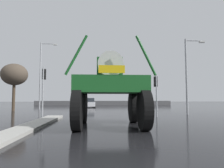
{
  "coord_description": "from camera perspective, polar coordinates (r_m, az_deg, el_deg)",
  "views": [
    {
      "loc": [
        -0.54,
        -4.05,
        1.53
      ],
      "look_at": [
        0.21,
        9.44,
        2.5
      ],
      "focal_mm": 31.29,
      "sensor_mm": 36.0,
      "label": 1
    }
  ],
  "objects": [
    {
      "name": "oversize_sprayer",
      "position": [
        10.78,
        -0.69,
        -1.43
      ],
      "size": [
        4.34,
        5.11,
        4.52
      ],
      "rotation": [
        0.0,
        0.0,
        1.58
      ],
      "color": "black",
      "rests_on": "ground"
    },
    {
      "name": "sedan_ahead",
      "position": [
        32.75,
        -6.75,
        -5.5
      ],
      "size": [
        2.3,
        4.29,
        1.52
      ],
      "rotation": [
        0.0,
        0.0,
        1.7
      ],
      "color": "silver",
      "rests_on": "ground"
    },
    {
      "name": "roadside_barrier",
      "position": [
        42.1,
        -2.48,
        -5.56
      ],
      "size": [
        29.26,
        0.24,
        0.9
      ],
      "primitive_type": "cube",
      "color": "#59595B",
      "rests_on": "ground"
    },
    {
      "name": "traffic_signal_near_left",
      "position": [
        16.51,
        -19.34,
        0.85
      ],
      "size": [
        0.24,
        0.54,
        3.96
      ],
      "color": "#A8AAAF",
      "rests_on": "ground"
    },
    {
      "name": "ground_plane",
      "position": [
        22.11,
        -1.81,
        -8.07
      ],
      "size": [
        120.0,
        120.0,
        0.0
      ],
      "primitive_type": "plane",
      "color": "black"
    },
    {
      "name": "median_island",
      "position": [
        11.44,
        -22.07,
        -11.12
      ],
      "size": [
        1.18,
        10.21,
        0.15
      ],
      "primitive_type": "cube",
      "color": "#B2AFA8",
      "rests_on": "ground"
    },
    {
      "name": "streetlight_near_right",
      "position": [
        19.58,
        21.32,
        3.4
      ],
      "size": [
        1.93,
        0.24,
        7.1
      ],
      "color": "#A8AAAF",
      "rests_on": "ground"
    },
    {
      "name": "bare_tree_left",
      "position": [
        26.84,
        -26.62,
        2.43
      ],
      "size": [
        3.13,
        3.13,
        5.75
      ],
      "color": "#473828",
      "rests_on": "ground"
    },
    {
      "name": "traffic_signal_near_right",
      "position": [
        16.47,
        12.69,
        -0.72
      ],
      "size": [
        0.24,
        0.54,
        3.4
      ],
      "color": "#A8AAAF",
      "rests_on": "ground"
    },
    {
      "name": "streetlight_far_left",
      "position": [
        28.29,
        -19.88,
        3.34
      ],
      "size": [
        2.25,
        0.24,
        9.14
      ],
      "color": "#A8AAAF",
      "rests_on": "ground"
    }
  ]
}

